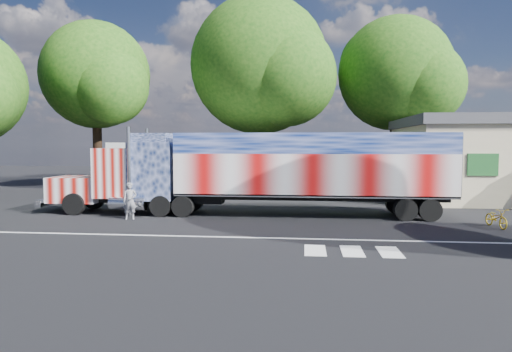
# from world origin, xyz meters

# --- Properties ---
(ground) EXTENTS (100.00, 100.00, 0.00)m
(ground) POSITION_xyz_m (0.00, 0.00, 0.00)
(ground) COLOR black
(lane_markings) EXTENTS (30.00, 2.67, 0.01)m
(lane_markings) POSITION_xyz_m (1.71, -3.77, 0.01)
(lane_markings) COLOR silver
(lane_markings) RESTS_ON ground
(semi_truck) EXTENTS (20.32, 3.21, 4.33)m
(semi_truck) POSITION_xyz_m (0.29, 2.63, 2.23)
(semi_truck) COLOR black
(semi_truck) RESTS_ON ground
(coach_bus) EXTENTS (12.39, 2.88, 3.61)m
(coach_bus) POSITION_xyz_m (-4.64, 10.84, 1.87)
(coach_bus) COLOR silver
(coach_bus) RESTS_ON ground
(woman) EXTENTS (0.73, 0.59, 1.73)m
(woman) POSITION_xyz_m (-5.65, 0.58, 0.87)
(woman) COLOR slate
(woman) RESTS_ON ground
(bicycle) EXTENTS (0.78, 1.64, 0.83)m
(bicycle) POSITION_xyz_m (10.46, 0.17, 0.41)
(bicycle) COLOR gold
(bicycle) RESTS_ON ground
(tree_ne_a) EXTENTS (9.54, 9.08, 13.67)m
(tree_ne_a) POSITION_xyz_m (9.77, 18.13, 9.07)
(tree_ne_a) COLOR black
(tree_ne_a) RESTS_ON ground
(tree_nw_a) EXTENTS (8.67, 8.26, 12.98)m
(tree_nw_a) POSITION_xyz_m (-13.61, 14.49, 8.79)
(tree_nw_a) COLOR black
(tree_nw_a) RESTS_ON ground
(tree_n_mid) EXTENTS (11.48, 10.93, 15.22)m
(tree_n_mid) POSITION_xyz_m (-1.02, 16.82, 9.70)
(tree_n_mid) COLOR black
(tree_n_mid) RESTS_ON ground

